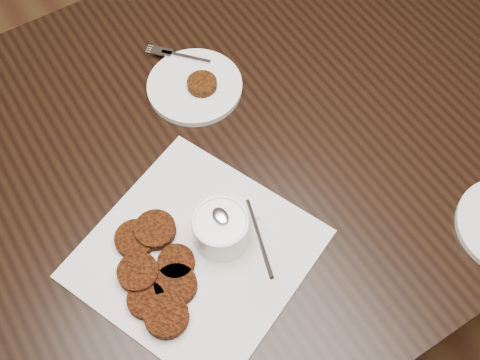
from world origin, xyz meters
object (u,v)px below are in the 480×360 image
at_px(sauce_ramekin, 220,220).
at_px(plate_with_patty, 195,84).
at_px(napkin, 197,254).
at_px(table, 214,242).

height_order(sauce_ramekin, plate_with_patty, sauce_ramekin).
distance_m(napkin, sauce_ramekin, 0.08).
relative_size(napkin, sauce_ramekin, 2.59).
bearing_deg(sauce_ramekin, napkin, -177.81).
height_order(napkin, plate_with_patty, plate_with_patty).
relative_size(table, sauce_ramekin, 11.61).
xyz_separation_m(table, napkin, (-0.11, -0.16, 0.38)).
height_order(table, napkin, napkin).
xyz_separation_m(sauce_ramekin, plate_with_patty, (0.12, 0.30, -0.06)).
bearing_deg(table, napkin, -125.24).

